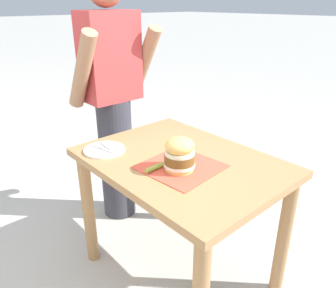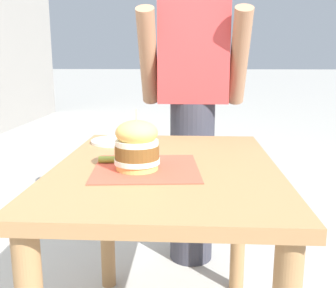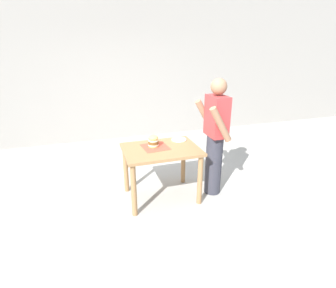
# 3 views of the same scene
# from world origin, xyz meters

# --- Properties ---
(ground_plane) EXTENTS (80.00, 80.00, 0.00)m
(ground_plane) POSITION_xyz_m (0.00, 0.00, 0.00)
(ground_plane) COLOR #ADAAA3
(patio_table) EXTENTS (0.76, 1.03, 0.77)m
(patio_table) POSITION_xyz_m (0.00, 0.00, 0.63)
(patio_table) COLOR #9E7247
(patio_table) RESTS_ON ground
(serving_paper) EXTENTS (0.38, 0.38, 0.00)m
(serving_paper) POSITION_xyz_m (-0.06, -0.06, 0.77)
(serving_paper) COLOR #D64C38
(serving_paper) RESTS_ON patio_table
(sandwich) EXTENTS (0.15, 0.15, 0.20)m
(sandwich) POSITION_xyz_m (-0.09, -0.08, 0.85)
(sandwich) COLOR #E5B25B
(sandwich) RESTS_ON serving_paper
(pickle_spear) EXTENTS (0.10, 0.03, 0.02)m
(pickle_spear) POSITION_xyz_m (-0.19, -0.01, 0.78)
(pickle_spear) COLOR #8EA83D
(pickle_spear) RESTS_ON serving_paper
(side_plate_with_forks) EXTENTS (0.22, 0.22, 0.02)m
(side_plate_with_forks) POSITION_xyz_m (-0.24, 0.35, 0.77)
(side_plate_with_forks) COLOR white
(side_plate_with_forks) RESTS_ON patio_table
(diner_across_table) EXTENTS (0.55, 0.35, 1.69)m
(diner_across_table) POSITION_xyz_m (0.09, 0.77, 0.88)
(diner_across_table) COLOR #33333D
(diner_across_table) RESTS_ON ground
(parked_car_near_curb) EXTENTS (4.22, 1.88, 1.60)m
(parked_car_near_curb) POSITION_xyz_m (-6.42, 6.39, 0.72)
(parked_car_near_curb) COLOR #145933
(parked_car_near_curb) RESTS_ON ground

